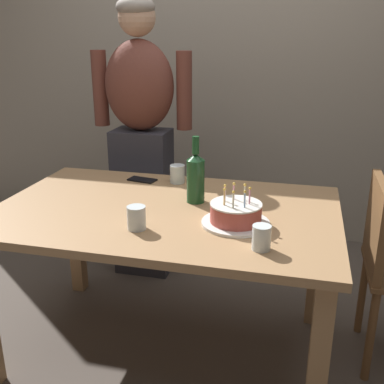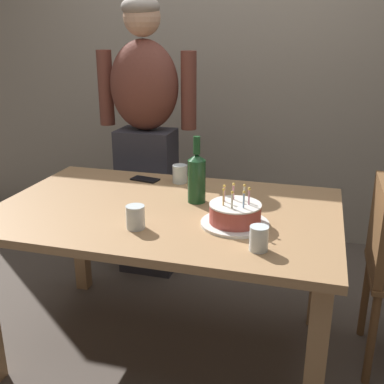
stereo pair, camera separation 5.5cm
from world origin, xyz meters
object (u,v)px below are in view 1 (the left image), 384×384
object	(u,v)px
birthday_cake	(236,215)
water_glass_near	(261,238)
water_glass_far	(177,174)
water_glass_side	(136,218)
person_man_bearded	(141,138)
wine_bottle	(196,177)
cell_phone	(142,180)

from	to	relation	value
birthday_cake	water_glass_near	size ratio (longest dim) A/B	3.03
water_glass_far	water_glass_side	size ratio (longest dim) A/B	0.98
water_glass_far	person_man_bearded	distance (m)	0.52
birthday_cake	wine_bottle	distance (m)	0.32
water_glass_far	person_man_bearded	bearing A→B (deg)	130.62
birthday_cake	cell_phone	world-z (taller)	birthday_cake
cell_phone	person_man_bearded	xyz separation A→B (m)	(-0.14, 0.40, 0.13)
water_glass_near	water_glass_far	distance (m)	0.84
birthday_cake	cell_phone	xyz separation A→B (m)	(-0.56, 0.46, -0.04)
water_glass_near	water_glass_side	distance (m)	0.50
cell_phone	water_glass_far	bearing A→B (deg)	14.59
cell_phone	person_man_bearded	bearing A→B (deg)	121.10
water_glass_near	water_glass_side	xyz separation A→B (m)	(-0.49, 0.06, 0.00)
wine_bottle	cell_phone	distance (m)	0.44
water_glass_far	water_glass_side	bearing A→B (deg)	-89.49
water_glass_near	water_glass_side	world-z (taller)	water_glass_side
birthday_cake	cell_phone	size ratio (longest dim) A/B	1.92
water_glass_side	wine_bottle	size ratio (longest dim) A/B	0.31
water_glass_far	wine_bottle	size ratio (longest dim) A/B	0.30
person_man_bearded	cell_phone	bearing A→B (deg)	109.95
wine_bottle	cell_phone	xyz separation A→B (m)	(-0.34, 0.24, -0.12)
water_glass_side	water_glass_far	bearing A→B (deg)	90.51
water_glass_side	cell_phone	bearing A→B (deg)	107.94
birthday_cake	person_man_bearded	bearing A→B (deg)	129.59
water_glass_near	person_man_bearded	bearing A→B (deg)	128.12
water_glass_near	cell_phone	xyz separation A→B (m)	(-0.69, 0.66, -0.04)
wine_bottle	person_man_bearded	world-z (taller)	person_man_bearded
wine_bottle	cell_phone	size ratio (longest dim) A/B	2.11
person_man_bearded	water_glass_side	bearing A→B (deg)	108.75
wine_bottle	cell_phone	bearing A→B (deg)	145.08
birthday_cake	water_glass_far	size ratio (longest dim) A/B	2.98
water_glass_far	wine_bottle	xyz separation A→B (m)	(0.16, -0.25, 0.07)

